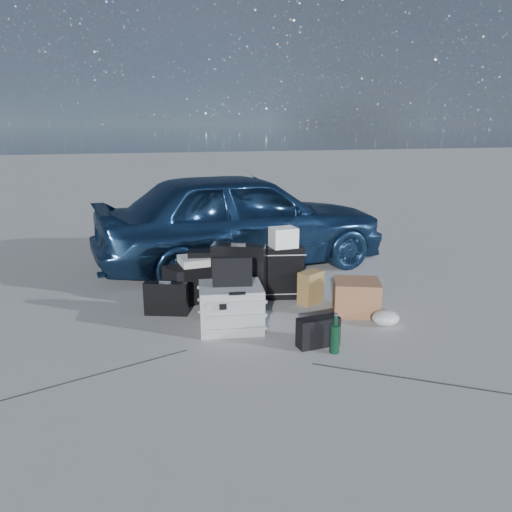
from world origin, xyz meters
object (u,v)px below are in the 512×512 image
(car, at_px, (241,219))
(green_bottle, at_px, (335,334))
(briefcase, at_px, (166,299))
(suitcase_left, at_px, (239,278))
(cardboard_box, at_px, (356,297))
(suitcase_right, at_px, (281,273))
(duffel_bag, at_px, (202,281))
(pelican_case, at_px, (231,307))

(car, distance_m, green_bottle, 2.74)
(green_bottle, bearing_deg, briefcase, 134.92)
(suitcase_left, bearing_deg, cardboard_box, 4.07)
(suitcase_left, height_order, suitcase_right, suitcase_left)
(car, distance_m, suitcase_left, 1.62)
(duffel_bag, bearing_deg, suitcase_left, -78.21)
(pelican_case, relative_size, briefcase, 1.33)
(briefcase, distance_m, suitcase_right, 1.25)
(suitcase_left, relative_size, duffel_bag, 0.87)
(suitcase_left, bearing_deg, briefcase, -161.27)
(duffel_bag, xyz_separation_m, green_bottle, (0.80, -1.62, -0.03))
(cardboard_box, bearing_deg, duffel_bag, 148.32)
(duffel_bag, bearing_deg, green_bottle, -84.30)
(briefcase, distance_m, duffel_bag, 0.58)
(pelican_case, xyz_separation_m, duffel_bag, (-0.10, 0.89, -0.01))
(duffel_bag, relative_size, cardboard_box, 1.76)
(suitcase_right, bearing_deg, cardboard_box, -35.46)
(car, height_order, suitcase_right, car)
(car, relative_size, green_bottle, 11.41)
(pelican_case, xyz_separation_m, green_bottle, (0.69, -0.73, -0.04))
(car, relative_size, suitcase_right, 6.62)
(briefcase, bearing_deg, duffel_bag, 62.15)
(briefcase, bearing_deg, car, 72.03)
(suitcase_right, distance_m, duffel_bag, 0.85)
(pelican_case, bearing_deg, suitcase_left, 75.50)
(suitcase_left, height_order, cardboard_box, suitcase_left)
(suitcase_left, xyz_separation_m, green_bottle, (0.51, -1.16, -0.17))
(briefcase, relative_size, cardboard_box, 0.96)
(pelican_case, xyz_separation_m, suitcase_right, (0.71, 0.66, 0.08))
(briefcase, bearing_deg, pelican_case, -23.38)
(suitcase_left, xyz_separation_m, cardboard_box, (1.09, -0.40, -0.17))
(suitcase_left, xyz_separation_m, duffel_bag, (-0.29, 0.45, -0.14))
(cardboard_box, bearing_deg, green_bottle, -127.31)
(green_bottle, bearing_deg, car, 91.69)
(car, xyz_separation_m, duffel_bag, (-0.72, -1.08, -0.44))
(pelican_case, distance_m, green_bottle, 1.01)
(suitcase_left, xyz_separation_m, suitcase_right, (0.52, 0.23, -0.06))
(duffel_bag, height_order, cardboard_box, duffel_bag)
(pelican_case, xyz_separation_m, briefcase, (-0.53, 0.50, -0.04))
(car, height_order, suitcase_left, car)
(car, bearing_deg, briefcase, 135.69)
(suitcase_right, xyz_separation_m, green_bottle, (-0.01, -1.39, -0.12))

